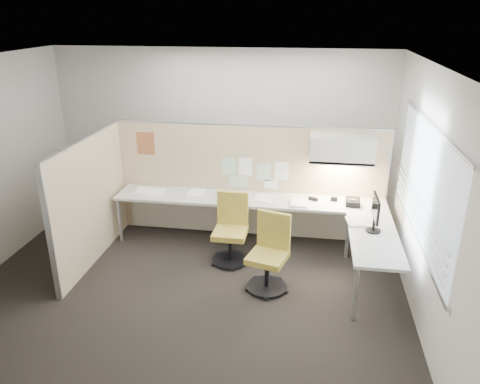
% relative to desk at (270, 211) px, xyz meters
% --- Properties ---
extents(floor, '(5.50, 4.50, 0.01)m').
position_rel_desk_xyz_m(floor, '(-0.93, -1.13, -0.61)').
color(floor, black).
rests_on(floor, ground).
extents(ceiling, '(5.50, 4.50, 0.01)m').
position_rel_desk_xyz_m(ceiling, '(-0.93, -1.13, 2.20)').
color(ceiling, white).
rests_on(ceiling, wall_back).
extents(wall_back, '(5.50, 0.02, 2.80)m').
position_rel_desk_xyz_m(wall_back, '(-0.93, 1.12, 0.80)').
color(wall_back, beige).
rests_on(wall_back, ground).
extents(wall_front, '(5.50, 0.02, 2.80)m').
position_rel_desk_xyz_m(wall_front, '(-0.93, -3.38, 0.80)').
color(wall_front, beige).
rests_on(wall_front, ground).
extents(wall_right, '(0.02, 4.50, 2.80)m').
position_rel_desk_xyz_m(wall_right, '(1.82, -1.13, 0.80)').
color(wall_right, beige).
rests_on(wall_right, ground).
extents(window_pane, '(0.01, 2.80, 1.30)m').
position_rel_desk_xyz_m(window_pane, '(1.79, -1.13, 0.95)').
color(window_pane, '#A2B2BC').
rests_on(window_pane, wall_right).
extents(partition_back, '(4.10, 0.06, 1.75)m').
position_rel_desk_xyz_m(partition_back, '(-0.38, 0.47, 0.27)').
color(partition_back, tan).
rests_on(partition_back, floor).
extents(partition_left, '(0.06, 2.20, 1.75)m').
position_rel_desk_xyz_m(partition_left, '(-2.43, -0.63, 0.27)').
color(partition_left, tan).
rests_on(partition_left, floor).
extents(desk, '(4.00, 2.07, 0.73)m').
position_rel_desk_xyz_m(desk, '(0.00, 0.00, 0.00)').
color(desk, beige).
rests_on(desk, floor).
extents(overhead_bin, '(0.90, 0.36, 0.38)m').
position_rel_desk_xyz_m(overhead_bin, '(0.97, 0.26, 0.91)').
color(overhead_bin, beige).
rests_on(overhead_bin, partition_back).
extents(task_light_strip, '(0.60, 0.06, 0.02)m').
position_rel_desk_xyz_m(task_light_strip, '(0.97, 0.26, 0.70)').
color(task_light_strip, '#FFEABF').
rests_on(task_light_strip, overhead_bin).
extents(pinned_papers, '(1.01, 0.00, 0.47)m').
position_rel_desk_xyz_m(pinned_papers, '(-0.30, 0.44, 0.43)').
color(pinned_papers, '#8CBF8C').
rests_on(pinned_papers, partition_back).
extents(poster, '(0.28, 0.00, 0.35)m').
position_rel_desk_xyz_m(poster, '(-1.98, 0.44, 0.82)').
color(poster, orange).
rests_on(poster, partition_back).
extents(chair_left, '(0.51, 0.51, 0.97)m').
position_rel_desk_xyz_m(chair_left, '(-0.51, -0.42, -0.15)').
color(chair_left, black).
rests_on(chair_left, floor).
extents(chair_right, '(0.56, 0.57, 0.97)m').
position_rel_desk_xyz_m(chair_right, '(0.09, -1.02, -0.15)').
color(chair_right, black).
rests_on(chair_right, floor).
extents(monitor, '(0.18, 0.44, 0.47)m').
position_rel_desk_xyz_m(monitor, '(1.37, -0.72, 0.40)').
color(monitor, black).
rests_on(monitor, desk).
extents(phone, '(0.22, 0.21, 0.12)m').
position_rel_desk_xyz_m(phone, '(1.17, 0.10, 0.18)').
color(phone, black).
rests_on(phone, desk).
extents(stapler, '(0.14, 0.09, 0.05)m').
position_rel_desk_xyz_m(stapler, '(0.61, 0.20, 0.15)').
color(stapler, black).
rests_on(stapler, desk).
extents(tape_dispenser, '(0.10, 0.06, 0.06)m').
position_rel_desk_xyz_m(tape_dispenser, '(0.91, 0.23, 0.16)').
color(tape_dispenser, black).
rests_on(tape_dispenser, desk).
extents(coat_hook, '(0.18, 0.42, 1.27)m').
position_rel_desk_xyz_m(coat_hook, '(-2.51, -1.23, 0.83)').
color(coat_hook, silver).
rests_on(coat_hook, partition_left).
extents(paper_stack_0, '(0.23, 0.30, 0.03)m').
position_rel_desk_xyz_m(paper_stack_0, '(-1.96, 0.16, 0.14)').
color(paper_stack_0, white).
rests_on(paper_stack_0, desk).
extents(paper_stack_1, '(0.24, 0.31, 0.02)m').
position_rel_desk_xyz_m(paper_stack_1, '(-1.16, 0.22, 0.14)').
color(paper_stack_1, white).
rests_on(paper_stack_1, desk).
extents(paper_stack_2, '(0.26, 0.32, 0.05)m').
position_rel_desk_xyz_m(paper_stack_2, '(-0.67, 0.07, 0.15)').
color(paper_stack_2, white).
rests_on(paper_stack_2, desk).
extents(paper_stack_3, '(0.26, 0.32, 0.01)m').
position_rel_desk_xyz_m(paper_stack_3, '(-0.13, 0.17, 0.13)').
color(paper_stack_3, white).
rests_on(paper_stack_3, desk).
extents(paper_stack_4, '(0.24, 0.31, 0.03)m').
position_rel_desk_xyz_m(paper_stack_4, '(0.40, 0.04, 0.14)').
color(paper_stack_4, white).
rests_on(paper_stack_4, desk).
extents(paper_stack_5, '(0.27, 0.33, 0.02)m').
position_rel_desk_xyz_m(paper_stack_5, '(1.17, -0.47, 0.14)').
color(paper_stack_5, white).
rests_on(paper_stack_5, desk).
extents(paper_stack_6, '(0.28, 0.33, 0.02)m').
position_rel_desk_xyz_m(paper_stack_6, '(-1.74, 0.13, 0.14)').
color(paper_stack_6, white).
rests_on(paper_stack_6, desk).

